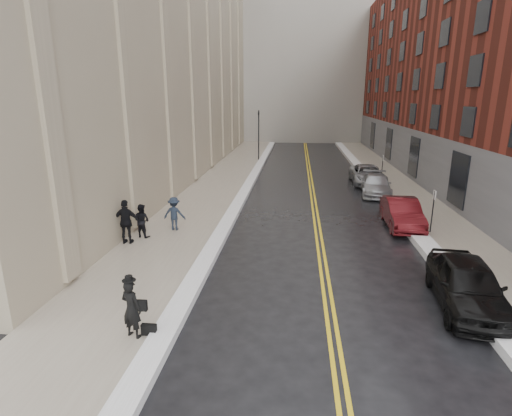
% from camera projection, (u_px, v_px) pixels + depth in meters
% --- Properties ---
extents(ground, '(160.00, 160.00, 0.00)m').
position_uv_depth(ground, '(250.00, 311.00, 12.57)').
color(ground, black).
rests_on(ground, ground).
extents(sidewalk_left, '(4.00, 64.00, 0.15)m').
position_uv_depth(sidewalk_left, '(213.00, 191.00, 28.32)').
color(sidewalk_left, gray).
rests_on(sidewalk_left, ground).
extents(sidewalk_right, '(3.00, 64.00, 0.15)m').
position_uv_depth(sidewalk_right, '(409.00, 195.00, 27.00)').
color(sidewalk_right, gray).
rests_on(sidewalk_right, ground).
extents(lane_stripe_a, '(0.12, 64.00, 0.01)m').
position_uv_depth(lane_stripe_a, '(311.00, 194.00, 27.67)').
color(lane_stripe_a, gold).
rests_on(lane_stripe_a, ground).
extents(lane_stripe_b, '(0.12, 64.00, 0.01)m').
position_uv_depth(lane_stripe_b, '(314.00, 194.00, 27.64)').
color(lane_stripe_b, gold).
rests_on(lane_stripe_b, ground).
extents(snow_ridge_left, '(0.70, 60.80, 0.26)m').
position_uv_depth(snow_ridge_left, '(245.00, 191.00, 28.08)').
color(snow_ridge_left, white).
rests_on(snow_ridge_left, ground).
extents(snow_ridge_right, '(0.85, 60.80, 0.30)m').
position_uv_depth(snow_ridge_right, '(381.00, 193.00, 27.16)').
color(snow_ridge_right, white).
rests_on(snow_ridge_right, ground).
extents(building_right, '(14.00, 50.00, 18.00)m').
position_uv_depth(building_right, '(512.00, 63.00, 30.48)').
color(building_right, maroon).
rests_on(building_right, ground).
extents(tower_far_right, '(22.00, 18.00, 44.00)m').
position_uv_depth(tower_far_right, '(375.00, 3.00, 68.53)').
color(tower_far_right, slate).
rests_on(tower_far_right, ground).
extents(traffic_signal, '(0.18, 0.15, 5.20)m').
position_uv_depth(traffic_signal, '(259.00, 132.00, 40.74)').
color(traffic_signal, black).
rests_on(traffic_signal, ground).
extents(parking_sign_near, '(0.06, 0.35, 2.23)m').
position_uv_depth(parking_sign_near, '(433.00, 208.00, 19.10)').
color(parking_sign_near, black).
rests_on(parking_sign_near, ground).
extents(parking_sign_far, '(0.06, 0.35, 2.23)m').
position_uv_depth(parking_sign_far, '(382.00, 166.00, 30.60)').
color(parking_sign_far, black).
rests_on(parking_sign_far, ground).
extents(car_black, '(2.34, 4.80, 1.58)m').
position_uv_depth(car_black, '(467.00, 284.00, 12.58)').
color(car_black, black).
rests_on(car_black, ground).
extents(car_maroon, '(1.69, 4.50, 1.47)m').
position_uv_depth(car_maroon, '(402.00, 213.00, 20.50)').
color(car_maroon, '#4C0D11').
rests_on(car_maroon, ground).
extents(car_silver_near, '(2.43, 4.87, 1.36)m').
position_uv_depth(car_silver_near, '(376.00, 185.00, 27.39)').
color(car_silver_near, '#A1A4A9').
rests_on(car_silver_near, ground).
extents(car_silver_far, '(2.40, 5.15, 1.43)m').
position_uv_depth(car_silver_far, '(367.00, 175.00, 30.74)').
color(car_silver_far, '#989A9F').
rests_on(car_silver_far, ground).
extents(pedestrian_main, '(0.71, 0.58, 1.67)m').
position_uv_depth(pedestrian_main, '(132.00, 309.00, 10.75)').
color(pedestrian_main, black).
rests_on(pedestrian_main, sidewalk_left).
extents(pedestrian_a, '(0.92, 0.81, 1.58)m').
position_uv_depth(pedestrian_a, '(142.00, 221.00, 18.56)').
color(pedestrian_a, black).
rests_on(pedestrian_a, sidewalk_left).
extents(pedestrian_b, '(1.08, 0.63, 1.65)m').
position_uv_depth(pedestrian_b, '(174.00, 214.00, 19.54)').
color(pedestrian_b, '#19202D').
rests_on(pedestrian_b, sidewalk_left).
extents(pedestrian_c, '(1.19, 0.53, 2.00)m').
position_uv_depth(pedestrian_c, '(126.00, 222.00, 17.68)').
color(pedestrian_c, black).
rests_on(pedestrian_c, sidewalk_left).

